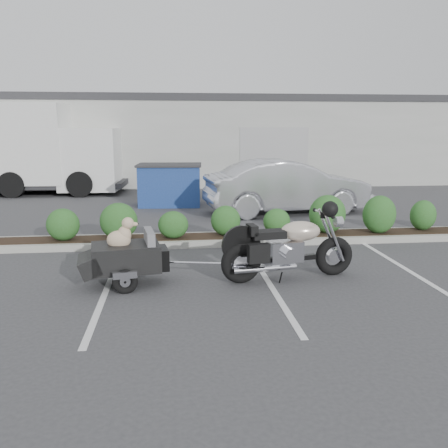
{
  "coord_description": "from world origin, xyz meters",
  "views": [
    {
      "loc": [
        -0.39,
        -8.33,
        2.59
      ],
      "look_at": [
        0.59,
        0.64,
        0.75
      ],
      "focal_mm": 38.0,
      "sensor_mm": 36.0,
      "label": 1
    }
  ],
  "objects": [
    {
      "name": "ground",
      "position": [
        0.0,
        0.0,
        0.0
      ],
      "size": [
        90.0,
        90.0,
        0.0
      ],
      "primitive_type": "plane",
      "color": "#38383A",
      "rests_on": "ground"
    },
    {
      "name": "delivery_truck",
      "position": [
        -6.15,
        11.29,
        1.68
      ],
      "size": [
        7.74,
        2.98,
        3.49
      ],
      "rotation": [
        0.0,
        0.0,
        -0.05
      ],
      "color": "silver",
      "rests_on": "ground"
    },
    {
      "name": "pet_trailer",
      "position": [
        -1.21,
        -0.58,
        0.49
      ],
      "size": [
        1.97,
        1.11,
        1.16
      ],
      "rotation": [
        0.0,
        0.0,
        0.15
      ],
      "color": "black",
      "rests_on": "ground"
    },
    {
      "name": "planter_kerb",
      "position": [
        1.0,
        2.2,
        0.07
      ],
      "size": [
        12.0,
        1.0,
        0.15
      ],
      "primitive_type": "cube",
      "color": "#9E9E93",
      "rests_on": "ground"
    },
    {
      "name": "dumpster",
      "position": [
        -0.49,
        7.68,
        0.71
      ],
      "size": [
        2.21,
        1.59,
        1.4
      ],
      "rotation": [
        0.0,
        0.0,
        -0.06
      ],
      "color": "navy",
      "rests_on": "ground"
    },
    {
      "name": "motorcycle",
      "position": [
        1.58,
        -0.6,
        0.56
      ],
      "size": [
        2.43,
        0.95,
        1.4
      ],
      "rotation": [
        0.0,
        0.0,
        0.15
      ],
      "color": "black",
      "rests_on": "ground"
    },
    {
      "name": "sedan",
      "position": [
        3.09,
        5.77,
        0.82
      ],
      "size": [
        5.16,
        2.35,
        1.64
      ],
      "primitive_type": "imported",
      "rotation": [
        0.0,
        0.0,
        1.7
      ],
      "color": "silver",
      "rests_on": "ground"
    },
    {
      "name": "building",
      "position": [
        0.0,
        17.0,
        2.0
      ],
      "size": [
        26.0,
        10.0,
        4.0
      ],
      "primitive_type": "cube",
      "color": "#9EA099",
      "rests_on": "ground"
    }
  ]
}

